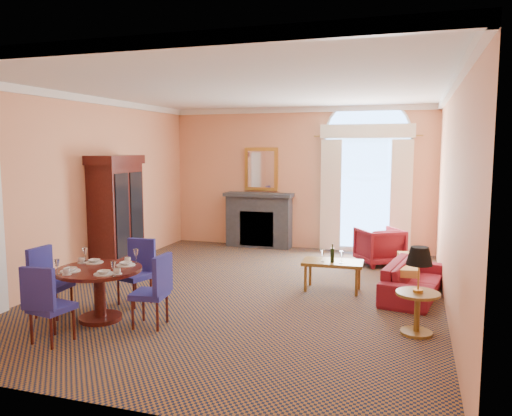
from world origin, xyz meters
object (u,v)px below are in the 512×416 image
(side_table, at_px, (418,280))
(dining_table, at_px, (99,281))
(armoire, at_px, (116,216))
(coffee_table, at_px, (333,264))
(sofa, at_px, (413,279))
(armchair, at_px, (379,246))

(side_table, bearing_deg, dining_table, -169.38)
(armoire, bearing_deg, dining_table, -61.81)
(coffee_table, bearing_deg, sofa, 1.41)
(armoire, relative_size, coffee_table, 2.19)
(armoire, xyz_separation_m, side_table, (5.32, -1.60, -0.35))
(sofa, relative_size, armchair, 2.26)
(sofa, xyz_separation_m, armchair, (-0.66, 2.00, 0.10))
(armoire, bearing_deg, sofa, 0.62)
(coffee_table, xyz_separation_m, side_table, (1.30, -1.57, 0.25))
(armoire, xyz_separation_m, coffee_table, (4.02, -0.04, -0.60))
(armoire, xyz_separation_m, armchair, (4.61, 2.06, -0.68))
(dining_table, distance_m, coffee_table, 3.61)
(sofa, height_order, coffee_table, coffee_table)
(sofa, bearing_deg, dining_table, 131.23)
(armchair, xyz_separation_m, coffee_table, (-0.59, -2.10, 0.08))
(coffee_table, bearing_deg, dining_table, -142.69)
(armchair, xyz_separation_m, side_table, (0.71, -3.66, 0.32))
(sofa, relative_size, side_table, 1.68)
(armchair, relative_size, coffee_table, 0.82)
(armchair, bearing_deg, coffee_table, 42.33)
(dining_table, bearing_deg, armchair, 52.88)
(sofa, relative_size, coffee_table, 1.84)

